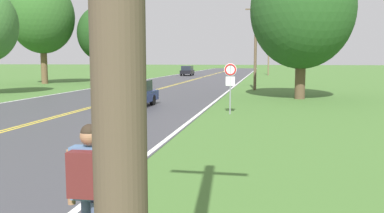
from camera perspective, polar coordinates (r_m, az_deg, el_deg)
hitchhiker_person at (r=5.28m, az=-14.19°, el=-10.13°), size 0.62×0.44×1.84m
traffic_sign at (r=19.51m, az=5.40°, el=4.28°), size 0.60×0.10×2.45m
utility_pole_midground at (r=35.42m, az=8.90°, el=8.57°), size 1.80×0.24×7.46m
utility_pole_far at (r=69.13m, az=10.73°, el=8.31°), size 1.80×0.24×9.29m
tree_behind_sign at (r=47.31m, az=-20.29°, el=11.70°), size 6.81×6.81×11.09m
tree_mid_treeline at (r=28.21m, az=15.22°, el=13.00°), size 6.76×6.76×9.78m
tree_right_cluster at (r=46.05m, az=-12.66°, el=9.95°), size 5.10×5.10×8.38m
car_dark_blue_sedan_approaching at (r=22.34m, az=-8.57°, el=1.73°), size 1.89×4.75×1.47m
car_black_hatchback_mid_near at (r=66.58m, az=-0.67°, el=5.09°), size 1.90×4.30×1.60m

